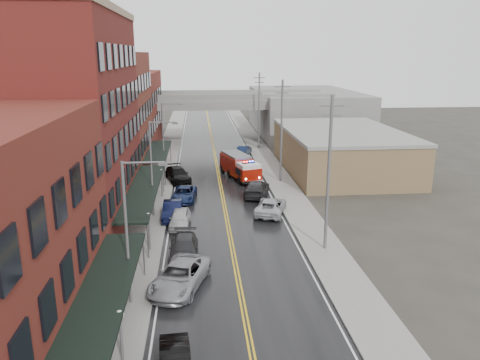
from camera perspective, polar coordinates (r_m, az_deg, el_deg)
road at (r=50.43m, az=-2.16°, el=-1.94°), size 11.00×160.00×0.02m
sidewalk_left at (r=50.58m, az=-10.45°, el=-2.06°), size 3.00×160.00×0.15m
sidewalk_right at (r=51.30m, az=6.01°, el=-1.64°), size 3.00×160.00×0.15m
curb_left at (r=50.45m, az=-8.58°, el=-2.02°), size 0.30×160.00×0.15m
curb_right at (r=51.01m, az=4.19°, el=-1.70°), size 0.30×160.00×0.15m
brick_building_b at (r=42.93m, az=-19.88°, el=6.45°), size 9.00×20.00×18.00m
brick_building_c at (r=60.07m, az=-15.69°, el=7.60°), size 9.00×15.00×15.00m
brick_building_far at (r=77.40m, az=-13.35°, el=8.22°), size 9.00×20.00×12.00m
tan_building at (r=62.24m, az=12.19°, el=3.40°), size 14.00×22.00×5.00m
right_far_block at (r=91.13m, az=7.89°, el=8.22°), size 18.00×30.00×8.00m
awning_0 at (r=25.61m, az=-16.27°, el=-13.11°), size 2.60×16.00×3.09m
awning_1 at (r=43.10m, az=-11.68°, el=-1.12°), size 2.60×18.00×3.09m
awning_2 at (r=60.03m, az=-9.91°, el=3.56°), size 2.60×13.00×3.09m
globe_lamp_0 at (r=24.05m, az=-14.39°, el=-16.82°), size 0.44×0.44×3.12m
globe_lamp_1 at (r=36.58m, az=-11.07°, el=-5.17°), size 0.44×0.44×3.12m
globe_lamp_2 at (r=49.89m, az=-9.54°, el=0.41°), size 0.44×0.44×3.12m
street_lamp_0 at (r=28.16m, az=-13.23°, el=-5.34°), size 2.64×0.22×9.00m
street_lamp_1 at (r=43.42m, az=-10.45°, el=2.06°), size 2.64×0.22×9.00m
street_lamp_2 at (r=59.07m, az=-9.13°, el=5.58°), size 2.64×0.22×9.00m
utility_pole_0 at (r=35.57m, az=10.76°, el=1.00°), size 1.80×0.24×12.00m
utility_pole_1 at (r=54.68m, az=5.08°, el=6.14°), size 1.80×0.24×12.00m
utility_pole_2 at (r=74.27m, az=2.34°, el=8.57°), size 1.80×0.24×12.00m
overpass at (r=80.66m, az=-3.46°, el=8.86°), size 40.00×10.00×7.50m
fire_truck at (r=57.16m, az=-0.01°, el=1.72°), size 4.82×8.19×2.85m
parked_car_left_2 at (r=31.32m, az=-7.33°, el=-11.55°), size 4.53×6.59×1.67m
parked_car_left_3 at (r=35.63m, az=-6.88°, el=-8.26°), size 2.26×5.22×1.50m
parked_car_left_4 at (r=41.83m, az=-7.34°, el=-4.66°), size 2.03×4.47×1.49m
parked_car_left_5 at (r=43.87m, az=-8.24°, el=-3.67°), size 1.76×4.86×1.59m
parked_car_left_6 at (r=49.05m, az=-6.83°, el=-1.70°), size 2.82×5.24×1.40m
parked_car_left_7 at (r=56.41m, az=-7.60°, el=0.66°), size 3.72×6.15×1.67m
parked_car_right_0 at (r=44.76m, az=3.75°, el=-3.20°), size 4.08×6.00×1.53m
parked_car_right_1 at (r=50.33m, az=2.03°, el=-1.01°), size 3.71×6.08×1.65m
parked_car_right_2 at (r=61.86m, az=0.57°, el=2.07°), size 3.15×5.11×1.62m
parked_car_right_3 at (r=70.24m, az=0.48°, el=3.61°), size 2.92×4.79×1.49m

